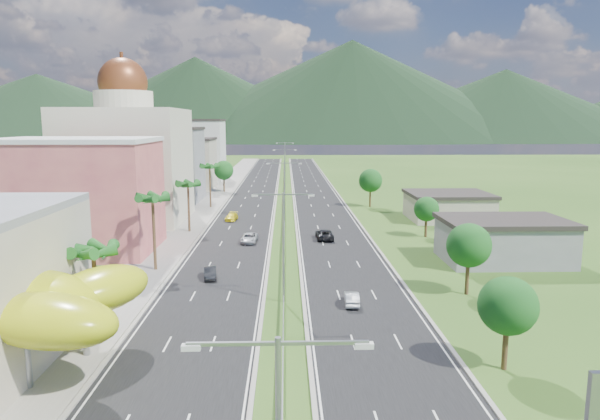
{
  "coord_description": "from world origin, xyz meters",
  "views": [
    {
      "loc": [
        0.27,
        -40.88,
        17.66
      ],
      "look_at": [
        1.99,
        23.85,
        7.0
      ],
      "focal_mm": 32.0,
      "sensor_mm": 36.0,
      "label": 1
    }
  ],
  "objects": [
    {
      "name": "car_dark_far_right",
      "position": [
        6.11,
        38.58,
        0.79
      ],
      "size": [
        2.62,
        5.44,
        1.49
      ],
      "primitive_type": "imported",
      "rotation": [
        0.0,
        0.0,
        3.17
      ],
      "color": "black",
      "rests_on": "road_right"
    },
    {
      "name": "median_guardrail",
      "position": [
        0.0,
        71.99,
        0.62
      ],
      "size": [
        0.1,
        216.06,
        0.76
      ],
      "color": "gray",
      "rests_on": "ground"
    },
    {
      "name": "palm_tree_d",
      "position": [
        -15.5,
        45.0,
        7.54
      ],
      "size": [
        3.6,
        3.6,
        8.6
      ],
      "color": "#47301C",
      "rests_on": "ground"
    },
    {
      "name": "palm_tree_b",
      "position": [
        -15.5,
        2.0,
        7.06
      ],
      "size": [
        3.6,
        3.6,
        8.1
      ],
      "color": "#47301C",
      "rests_on": "ground"
    },
    {
      "name": "road_left",
      "position": [
        -7.5,
        90.0,
        0.02
      ],
      "size": [
        11.0,
        260.0,
        0.04
      ],
      "primitive_type": "cube",
      "color": "black",
      "rests_on": "ground"
    },
    {
      "name": "leafy_tree_lfar",
      "position": [
        -15.5,
        95.0,
        5.58
      ],
      "size": [
        4.9,
        4.9,
        8.05
      ],
      "color": "#47301C",
      "rests_on": "ground"
    },
    {
      "name": "domed_building",
      "position": [
        -28.0,
        55.0,
        11.35
      ],
      "size": [
        20.0,
        20.0,
        28.7
      ],
      "color": "beige",
      "rests_on": "ground"
    },
    {
      "name": "ground",
      "position": [
        0.0,
        0.0,
        0.0
      ],
      "size": [
        500.0,
        500.0,
        0.0
      ],
      "primitive_type": "plane",
      "color": "#2D5119",
      "rests_on": "ground"
    },
    {
      "name": "car_yellow_far_left",
      "position": [
        -9.61,
        54.87,
        0.69
      ],
      "size": [
        2.24,
        4.66,
        1.31
      ],
      "primitive_type": "imported",
      "rotation": [
        0.0,
        0.0,
        -0.09
      ],
      "color": "yellow",
      "rests_on": "road_left"
    },
    {
      "name": "palm_tree_c",
      "position": [
        -15.5,
        22.0,
        8.5
      ],
      "size": [
        3.6,
        3.6,
        9.6
      ],
      "color": "#47301C",
      "rests_on": "ground"
    },
    {
      "name": "leafy_tree_rc",
      "position": [
        22.0,
        40.0,
        4.37
      ],
      "size": [
        3.85,
        3.85,
        6.33
      ],
      "color": "#47301C",
      "rests_on": "ground"
    },
    {
      "name": "leafy_tree_rb",
      "position": [
        19.0,
        12.0,
        5.18
      ],
      "size": [
        4.55,
        4.55,
        7.47
      ],
      "color": "#47301C",
      "rests_on": "ground"
    },
    {
      "name": "road_right",
      "position": [
        7.5,
        90.0,
        0.02
      ],
      "size": [
        11.0,
        260.0,
        0.04
      ],
      "primitive_type": "cube",
      "color": "black",
      "rests_on": "ground"
    },
    {
      "name": "leafy_tree_ra",
      "position": [
        16.0,
        -5.0,
        4.78
      ],
      "size": [
        4.2,
        4.2,
        6.9
      ],
      "color": "#47301C",
      "rests_on": "ground"
    },
    {
      "name": "streetlight_median_b",
      "position": [
        0.0,
        10.0,
        6.75
      ],
      "size": [
        6.04,
        0.25,
        11.0
      ],
      "color": "gray",
      "rests_on": "ground"
    },
    {
      "name": "leafy_tree_rd",
      "position": [
        18.0,
        70.0,
        5.58
      ],
      "size": [
        4.9,
        4.9,
        8.05
      ],
      "color": "#47301C",
      "rests_on": "ground"
    },
    {
      "name": "streetlight_median_c",
      "position": [
        0.0,
        50.0,
        6.75
      ],
      "size": [
        6.04,
        0.25,
        11.0
      ],
      "color": "gray",
      "rests_on": "ground"
    },
    {
      "name": "midrise_grey",
      "position": [
        -27.0,
        80.0,
        8.0
      ],
      "size": [
        16.0,
        15.0,
        16.0
      ],
      "primitive_type": "cube",
      "color": "gray",
      "rests_on": "ground"
    },
    {
      "name": "midrise_beige",
      "position": [
        -27.0,
        102.0,
        6.5
      ],
      "size": [
        16.0,
        15.0,
        13.0
      ],
      "primitive_type": "cube",
      "color": "#A59B88",
      "rests_on": "ground"
    },
    {
      "name": "midrise_white",
      "position": [
        -27.0,
        125.0,
        9.0
      ],
      "size": [
        16.0,
        15.0,
        18.0
      ],
      "primitive_type": "cube",
      "color": "silver",
      "rests_on": "ground"
    },
    {
      "name": "streetlight_median_e",
      "position": [
        0.0,
        140.0,
        6.75
      ],
      "size": [
        6.04,
        0.25,
        11.0
      ],
      "color": "gray",
      "rests_on": "ground"
    },
    {
      "name": "lime_canopy",
      "position": [
        -20.0,
        -4.0,
        4.99
      ],
      "size": [
        18.0,
        15.0,
        7.4
      ],
      "color": "#B4BF12",
      "rests_on": "ground"
    },
    {
      "name": "shed_near",
      "position": [
        28.0,
        25.0,
        2.5
      ],
      "size": [
        15.0,
        10.0,
        5.0
      ],
      "primitive_type": "cube",
      "color": "gray",
      "rests_on": "ground"
    },
    {
      "name": "shed_far",
      "position": [
        30.0,
        55.0,
        2.2
      ],
      "size": [
        14.0,
        12.0,
        4.4
      ],
      "primitive_type": "cube",
      "color": "#A59B88",
      "rests_on": "ground"
    },
    {
      "name": "car_silver_right",
      "position": [
        6.66,
        9.04,
        0.68
      ],
      "size": [
        1.57,
        3.93,
        1.27
      ],
      "primitive_type": "imported",
      "rotation": [
        0.0,
        0.0,
        3.08
      ],
      "color": "#A8ACAF",
      "rests_on": "road_right"
    },
    {
      "name": "streetlight_median_d",
      "position": [
        0.0,
        95.0,
        6.75
      ],
      "size": [
        6.04,
        0.25,
        11.0
      ],
      "color": "gray",
      "rests_on": "ground"
    },
    {
      "name": "sidewalk_left",
      "position": [
        -17.0,
        90.0,
        0.06
      ],
      "size": [
        7.0,
        260.0,
        0.12
      ],
      "primitive_type": "cube",
      "color": "gray",
      "rests_on": "ground"
    },
    {
      "name": "palm_tree_e",
      "position": [
        -15.5,
        70.0,
        8.31
      ],
      "size": [
        3.6,
        3.6,
        9.4
      ],
      "color": "#47301C",
      "rests_on": "ground"
    },
    {
      "name": "mountain_ridge",
      "position": [
        60.0,
        450.0,
        0.0
      ],
      "size": [
        860.0,
        140.0,
        90.0
      ],
      "primitive_type": null,
      "color": "black",
      "rests_on": "ground"
    },
    {
      "name": "car_silver_mid_left",
      "position": [
        -5.2,
        36.7,
        0.71
      ],
      "size": [
        2.54,
        4.98,
        1.35
      ],
      "primitive_type": "imported",
      "rotation": [
        0.0,
        0.0,
        -0.06
      ],
      "color": "#A6A9AD",
      "rests_on": "road_left"
    },
    {
      "name": "car_dark_left",
      "position": [
        -8.42,
        18.36,
        0.68
      ],
      "size": [
        1.9,
        4.02,
        1.27
      ],
      "primitive_type": "imported",
      "rotation": [
        0.0,
        0.0,
        0.15
      ],
      "color": "black",
      "rests_on": "road_left"
    },
    {
      "name": "pink_shophouse",
      "position": [
        -28.0,
        32.0,
        7.5
      ],
      "size": [
        20.0,
        15.0,
        15.0
      ],
      "primitive_type": "cube",
      "color": "#B74B54",
      "rests_on": "ground"
    }
  ]
}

